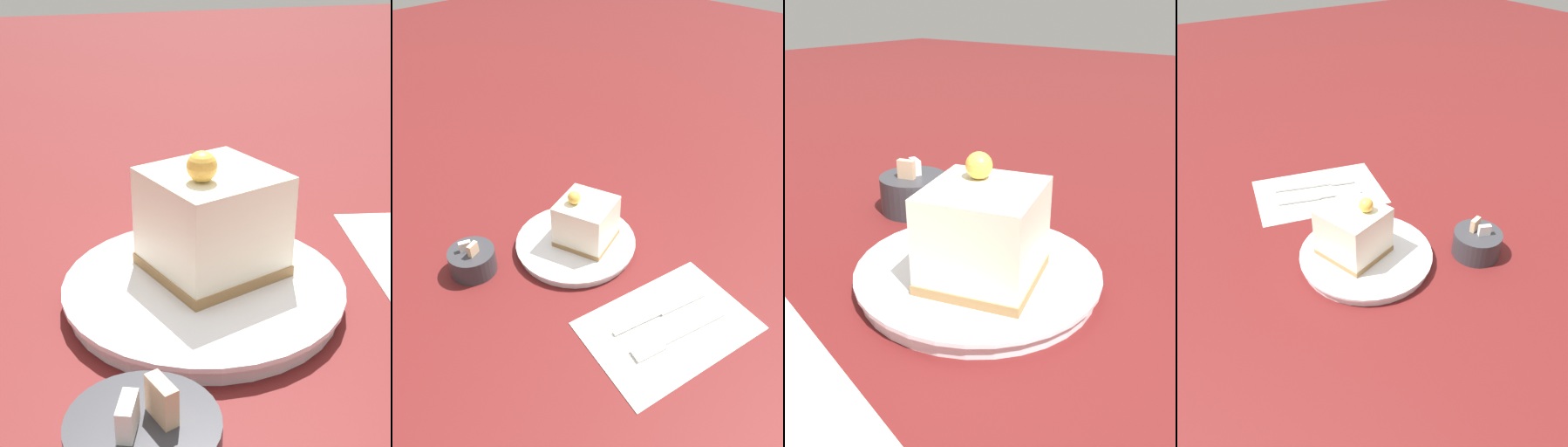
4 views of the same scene
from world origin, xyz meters
The scene contains 4 objects.
ground_plane centered at (0.00, 0.00, 0.00)m, with size 4.00×4.00×0.00m, color #5B1919.
plate centered at (0.01, -0.03, 0.01)m, with size 0.22×0.22×0.02m.
cake_slice centered at (0.00, -0.04, 0.06)m, with size 0.12×0.12×0.11m.
sugar_bowl centered at (0.10, 0.14, 0.02)m, with size 0.08×0.08×0.07m.
Camera 3 is at (-0.29, -0.27, 0.24)m, focal length 40.00 mm.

